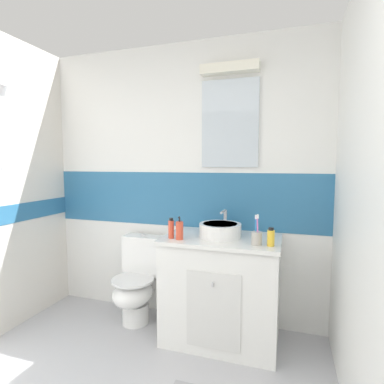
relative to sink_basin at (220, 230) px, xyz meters
The scene contains 8 objects.
wall_back_tiled 0.65m from the sink_basin, 142.31° to the left, with size 3.20×0.20×2.50m.
vanity_cabinet 0.48m from the sink_basin, 10.63° to the left, with size 0.91×0.60×0.85m.
sink_basin is the anchor object (origin of this frame).
toilet 0.95m from the sink_basin, behind, with size 0.37×0.50×0.78m.
toothbrush_cup 0.34m from the sink_basin, 27.49° to the right, with size 0.08×0.08×0.22m.
soap_dispenser 0.33m from the sink_basin, 147.04° to the right, with size 0.06×0.06×0.18m.
lotion_bottle_short 0.43m from the sink_basin, 21.40° to the right, with size 0.05×0.05×0.13m.
deodorant_spray_can 0.39m from the sink_basin, 155.21° to the right, with size 0.05×0.05×0.16m.
Camera 1 is at (0.95, -0.21, 1.43)m, focal length 28.27 mm.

